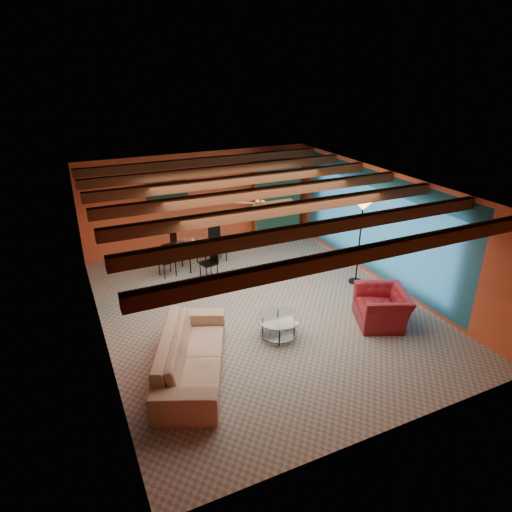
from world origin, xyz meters
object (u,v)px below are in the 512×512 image
floor_lamp (359,243)px  potted_plant (274,156)px  armchair (382,307)px  dining_table (193,251)px  coffee_table (279,327)px  vase (192,231)px  sofa (192,354)px  armoire (274,202)px

floor_lamp → potted_plant: bearing=97.2°
armchair → potted_plant: (0.20, 5.30, 2.10)m
armchair → dining_table: 4.95m
coffee_table → vase: 3.87m
sofa → armoire: (4.21, 5.22, 0.74)m
floor_lamp → vase: size_ratio=11.84×
vase → coffee_table: bearing=-82.1°
floor_lamp → vase: bearing=143.9°
armoire → vase: armoire is taller
coffee_table → vase: bearing=97.9°
sofa → dining_table: 4.29m
armoire → vase: 3.10m
armoire → potted_plant: (0.00, 0.00, 1.34)m
potted_plant → vase: size_ratio=2.51×
armchair → dining_table: dining_table is taller
coffee_table → floor_lamp: 3.21m
coffee_table → floor_lamp: floor_lamp is taller
dining_table → floor_lamp: 4.17m
dining_table → floor_lamp: floor_lamp is taller
potted_plant → coffee_table: bearing=-115.8°
coffee_table → potted_plant: potted_plant is taller
armchair → armoire: 5.35m
armchair → sofa: bearing=-67.7°
armoire → potted_plant: 1.34m
sofa → floor_lamp: 4.98m
armoire → potted_plant: bearing=0.0°
dining_table → vase: 0.56m
dining_table → armoire: armoire is taller
sofa → coffee_table: 1.88m
sofa → coffee_table: sofa is taller
coffee_table → floor_lamp: (2.81, 1.31, 0.81)m
floor_lamp → vase: floor_lamp is taller
armchair → potted_plant: potted_plant is taller
coffee_table → armchair: bearing=-10.7°
dining_table → potted_plant: (2.88, 1.14, 1.99)m
coffee_table → dining_table: size_ratio=0.48×
potted_plant → vase: (-2.88, -1.14, -1.43)m
sofa → floor_lamp: bearing=-47.0°
dining_table → coffee_table: bearing=-82.1°
dining_table → armoire: bearing=21.6°
armchair → potted_plant: 5.70m
floor_lamp → sofa: bearing=-160.5°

